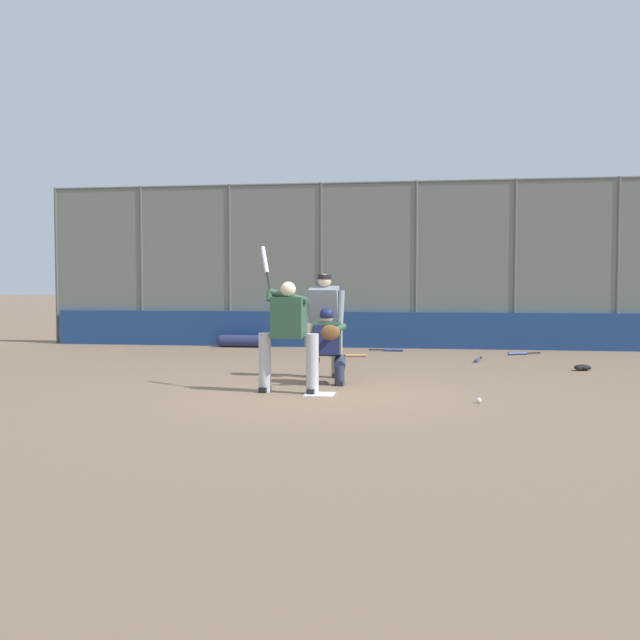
# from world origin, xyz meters

# --- Properties ---
(ground_plane) EXTENTS (160.00, 160.00, 0.00)m
(ground_plane) POSITION_xyz_m (0.00, 0.00, 0.00)
(ground_plane) COLOR #7A604C
(home_plate_marker) EXTENTS (0.43, 0.43, 0.01)m
(home_plate_marker) POSITION_xyz_m (0.00, 0.00, 0.01)
(home_plate_marker) COLOR white
(home_plate_marker) RESTS_ON ground_plane
(backstop_fence) EXTENTS (16.93, 0.08, 4.18)m
(backstop_fence) POSITION_xyz_m (0.00, -8.07, 2.18)
(backstop_fence) COLOR #515651
(backstop_fence) RESTS_ON ground_plane
(padding_wall) EXTENTS (16.51, 0.18, 0.90)m
(padding_wall) POSITION_xyz_m (0.00, -7.97, 0.45)
(padding_wall) COLOR navy
(padding_wall) RESTS_ON ground_plane
(bleachers_beyond) EXTENTS (11.79, 2.50, 1.48)m
(bleachers_beyond) POSITION_xyz_m (-2.90, -10.58, 0.48)
(bleachers_beyond) COLOR slate
(bleachers_beyond) RESTS_ON ground_plane
(batter_at_plate) EXTENTS (1.00, 0.70, 2.21)m
(batter_at_plate) POSITION_xyz_m (0.49, -0.11, 0.91)
(batter_at_plate) COLOR #B7B7BC
(batter_at_plate) RESTS_ON ground_plane
(catcher_behind_plate) EXTENTS (0.68, 0.79, 1.24)m
(catcher_behind_plate) POSITION_xyz_m (0.06, -1.16, 0.65)
(catcher_behind_plate) COLOR #2D334C
(catcher_behind_plate) RESTS_ON ground_plane
(umpire_home) EXTENTS (0.73, 0.46, 1.80)m
(umpire_home) POSITION_xyz_m (0.21, -1.96, 0.97)
(umpire_home) COLOR gray
(umpire_home) RESTS_ON ground_plane
(spare_bat_near_backstop) EXTENTS (0.83, 0.11, 0.07)m
(spare_bat_near_backstop) POSITION_xyz_m (-0.63, -7.03, 0.03)
(spare_bat_near_backstop) COLOR black
(spare_bat_near_backstop) RESTS_ON ground_plane
(spare_bat_by_padding) EXTENTS (0.77, 0.42, 0.07)m
(spare_bat_by_padding) POSITION_xyz_m (-3.60, -6.63, 0.03)
(spare_bat_by_padding) COLOR black
(spare_bat_by_padding) RESTS_ON ground_plane
(spare_bat_third_base_side) EXTENTS (0.21, 0.83, 0.07)m
(spare_bat_third_base_side) POSITION_xyz_m (-2.57, -5.05, 0.03)
(spare_bat_third_base_side) COLOR black
(spare_bat_third_base_side) RESTS_ON ground_plane
(spare_bat_first_base_side) EXTENTS (0.80, 0.25, 0.07)m
(spare_bat_first_base_side) POSITION_xyz_m (0.11, -5.56, 0.03)
(spare_bat_first_base_side) COLOR black
(spare_bat_first_base_side) RESTS_ON ground_plane
(fielding_glove_on_dirt) EXTENTS (0.32, 0.24, 0.11)m
(fielding_glove_on_dirt) POSITION_xyz_m (-4.41, -3.70, 0.06)
(fielding_glove_on_dirt) COLOR black
(fielding_glove_on_dirt) RESTS_ON ground_plane
(baseball_loose) EXTENTS (0.07, 0.07, 0.07)m
(baseball_loose) POSITION_xyz_m (-2.28, 0.44, 0.04)
(baseball_loose) COLOR white
(baseball_loose) RESTS_ON ground_plane
(equipment_bag_dugout_side) EXTENTS (1.35, 0.31, 0.31)m
(equipment_bag_dugout_side) POSITION_xyz_m (3.17, -7.62, 0.16)
(equipment_bag_dugout_side) COLOR navy
(equipment_bag_dugout_side) RESTS_ON ground_plane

